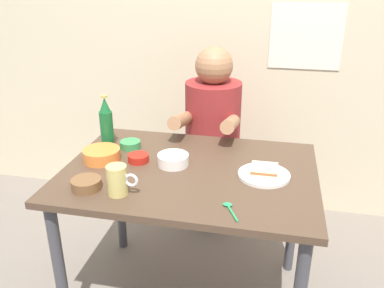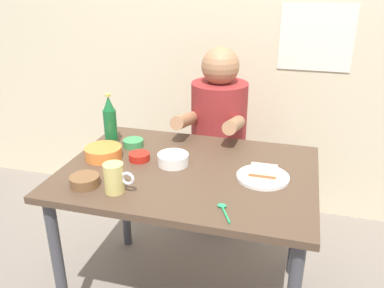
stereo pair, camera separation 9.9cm
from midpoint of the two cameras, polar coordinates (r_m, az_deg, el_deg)
name	(u,v)px [view 1 (the left image)]	position (r m, az deg, el deg)	size (l,w,h in m)	color
wall_back	(226,13)	(2.62, 3.68, 17.94)	(4.40, 0.09, 2.60)	beige
dining_table	(190,188)	(1.82, -1.90, -6.24)	(1.10, 0.80, 0.74)	#4C3828
stool	(212,181)	(2.50, 1.66, -5.23)	(0.34, 0.34, 0.45)	#4C4C51
person_seated	(213,118)	(2.32, 1.73, 3.72)	(0.33, 0.56, 0.72)	maroon
plate_orange	(264,175)	(1.73, 8.52, -4.39)	(0.22, 0.22, 0.01)	silver
sandwich	(264,170)	(1.72, 8.57, -3.65)	(0.11, 0.09, 0.04)	beige
beer_mug	(118,180)	(1.59, -12.22, -5.05)	(0.13, 0.08, 0.12)	#D1BC66
beer_bottle	(106,124)	(2.02, -13.40, 2.80)	(0.06, 0.06, 0.26)	#19602D
dip_bowl_green	(130,144)	(2.01, -10.11, -0.03)	(0.10, 0.10, 0.03)	#388C4C
soup_bowl_orange	(102,154)	(1.90, -14.13, -1.43)	(0.17, 0.17, 0.05)	orange
condiment_bowl_brown	(86,183)	(1.68, -16.38, -5.40)	(0.12, 0.12, 0.04)	brown
sambal_bowl_red	(138,158)	(1.86, -9.11, -1.94)	(0.10, 0.10, 0.03)	#B21E14
rice_bowl_white	(173,159)	(1.81, -4.26, -2.18)	(0.14, 0.14, 0.05)	silver
spoon	(229,208)	(1.49, 3.40, -9.03)	(0.07, 0.11, 0.01)	#26A559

